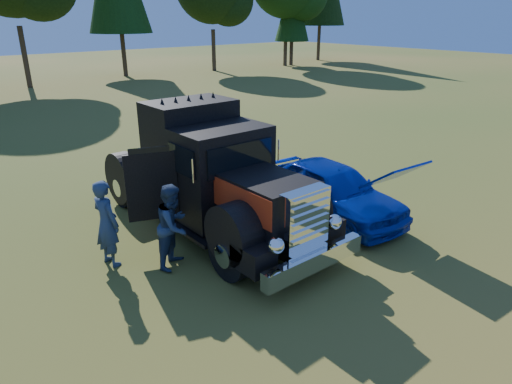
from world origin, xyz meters
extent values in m
plane|color=#284D16|center=(0.00, 0.00, 0.00)|extent=(120.00, 120.00, 0.00)
cylinder|color=#2D2116|center=(4.00, 30.00, 2.07)|extent=(0.36, 0.36, 4.14)
cylinder|color=#2D2116|center=(12.00, 31.50, 2.25)|extent=(0.36, 0.36, 4.50)
cylinder|color=#2D2116|center=(20.00, 30.00, 1.80)|extent=(0.36, 0.36, 3.60)
sphere|color=black|center=(21.20, 29.20, 6.00)|extent=(4.40, 4.40, 4.40)
cylinder|color=#2D2116|center=(28.00, 29.00, 1.98)|extent=(0.36, 0.36, 3.96)
cylinder|color=#2D2116|center=(35.00, 31.00, 2.43)|extent=(0.36, 0.36, 4.86)
cylinder|color=#2D2116|center=(28.84, 29.00, 1.54)|extent=(0.36, 0.36, 3.07)
cone|color=black|center=(28.84, 29.00, 5.54)|extent=(3.41, 3.41, 6.40)
cylinder|color=black|center=(-0.12, 0.63, 0.55)|extent=(0.32, 1.10, 1.10)
cylinder|color=black|center=(1.98, 0.63, 0.55)|extent=(0.32, 1.10, 1.10)
cylinder|color=black|center=(-0.12, 5.43, 0.55)|extent=(0.32, 1.10, 1.10)
cylinder|color=black|center=(1.98, 5.43, 0.55)|extent=(0.32, 1.10, 1.10)
cylinder|color=black|center=(0.21, 5.43, 0.55)|extent=(0.32, 1.10, 1.10)
cylinder|color=black|center=(1.65, 5.43, 0.55)|extent=(0.32, 1.10, 1.10)
cube|color=black|center=(0.93, 3.23, 0.62)|extent=(1.60, 6.40, 0.28)
cube|color=white|center=(0.93, -0.62, 0.55)|extent=(2.50, 0.22, 0.36)
cube|color=white|center=(0.93, -0.32, 1.25)|extent=(1.05, 0.30, 1.30)
cube|color=black|center=(0.93, 0.73, 1.30)|extent=(1.35, 1.80, 1.10)
cube|color=#9D2911|center=(0.24, 0.73, 1.50)|extent=(0.02, 1.80, 0.60)
cube|color=#9D2911|center=(1.62, 0.73, 1.50)|extent=(0.02, 1.80, 0.60)
cylinder|color=black|center=(-0.02, 0.63, 0.95)|extent=(0.55, 1.24, 1.24)
cylinder|color=black|center=(1.88, 0.63, 0.95)|extent=(0.55, 1.24, 1.24)
sphere|color=white|center=(0.15, -0.39, 1.05)|extent=(0.32, 0.32, 0.32)
sphere|color=white|center=(1.71, -0.39, 1.05)|extent=(0.32, 0.32, 0.32)
cube|color=black|center=(0.93, 2.28, 1.55)|extent=(2.05, 1.30, 2.10)
cube|color=black|center=(0.93, 1.61, 2.05)|extent=(1.70, 0.05, 0.65)
cube|color=black|center=(0.93, 3.58, 1.75)|extent=(2.05, 1.30, 2.50)
cube|color=black|center=(0.93, 5.23, 0.95)|extent=(2.00, 2.00, 0.35)
cube|color=black|center=(-0.62, 2.73, 1.45)|extent=(1.05, 0.44, 1.50)
cube|color=maroon|center=(-0.64, 2.78, 1.30)|extent=(0.80, 0.32, 0.75)
imported|color=#0731A7|center=(3.68, 1.39, 0.72)|extent=(2.01, 4.34, 1.44)
cube|color=#0731A7|center=(3.81, -0.31, 1.55)|extent=(1.37, 1.03, 0.67)
imported|color=#20344C|center=(-1.70, 2.70, 0.93)|extent=(0.56, 0.75, 1.86)
imported|color=#1A1D3C|center=(-0.67, 1.80, 0.89)|extent=(1.09, 1.04, 1.78)
camera|label=1|loc=(-4.75, -5.71, 4.91)|focal=32.00mm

